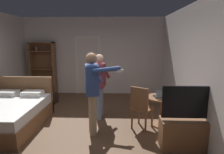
{
  "coord_description": "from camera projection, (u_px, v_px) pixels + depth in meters",
  "views": [
    {
      "loc": [
        0.96,
        -4.0,
        2.01
      ],
      "look_at": [
        0.78,
        0.44,
        1.14
      ],
      "focal_mm": 31.06,
      "sensor_mm": 36.0,
      "label": 1
    }
  ],
  "objects": [
    {
      "name": "ground_plane",
      "position": [
        77.0,
        131.0,
        4.34
      ],
      "size": [
        6.78,
        6.78,
        0.0
      ],
      "primitive_type": "plane",
      "color": "brown"
    },
    {
      "name": "wall_back",
      "position": [
        94.0,
        56.0,
        7.16
      ],
      "size": [
        5.31,
        0.12,
        2.79
      ],
      "primitive_type": "cube",
      "color": "silver",
      "rests_on": "ground_plane"
    },
    {
      "name": "wall_right",
      "position": [
        199.0,
        70.0,
        3.97
      ],
      "size": [
        0.12,
        6.41,
        2.79
      ],
      "primitive_type": "cube",
      "color": "silver",
      "rests_on": "ground_plane"
    },
    {
      "name": "doorway_frame",
      "position": [
        88.0,
        61.0,
        7.12
      ],
      "size": [
        0.93,
        0.08,
        2.13
      ],
      "color": "white",
      "rests_on": "ground_plane"
    },
    {
      "name": "bed",
      "position": [
        8.0,
        114.0,
        4.51
      ],
      "size": [
        1.51,
        1.97,
        1.02
      ],
      "color": "brown",
      "rests_on": "ground_plane"
    },
    {
      "name": "bookshelf",
      "position": [
        43.0,
        67.0,
        7.08
      ],
      "size": [
        0.89,
        0.32,
        1.92
      ],
      "color": "brown",
      "rests_on": "ground_plane"
    },
    {
      "name": "tv_flatscreen",
      "position": [
        188.0,
        130.0,
        3.58
      ],
      "size": [
        1.02,
        0.4,
        1.2
      ],
      "color": "brown",
      "rests_on": "ground_plane"
    },
    {
      "name": "side_table",
      "position": [
        162.0,
        106.0,
        4.52
      ],
      "size": [
        0.72,
        0.72,
        0.7
      ],
      "color": "brown",
      "rests_on": "ground_plane"
    },
    {
      "name": "laptop",
      "position": [
        162.0,
        95.0,
        4.43
      ],
      "size": [
        0.36,
        0.37,
        0.17
      ],
      "color": "black",
      "rests_on": "side_table"
    },
    {
      "name": "bottle_on_table",
      "position": [
        169.0,
        93.0,
        4.37
      ],
      "size": [
        0.06,
        0.06,
        0.29
      ],
      "color": "#2A3A2C",
      "rests_on": "side_table"
    },
    {
      "name": "wooden_chair",
      "position": [
        141.0,
        106.0,
        4.33
      ],
      "size": [
        0.58,
        0.58,
        0.99
      ],
      "color": "brown",
      "rests_on": "ground_plane"
    },
    {
      "name": "person_blue_shirt",
      "position": [
        93.0,
        87.0,
        4.08
      ],
      "size": [
        0.84,
        0.63,
        1.74
      ],
      "color": "tan",
      "rests_on": "ground_plane"
    },
    {
      "name": "person_striped_shirt",
      "position": [
        100.0,
        82.0,
        4.9
      ],
      "size": [
        0.69,
        0.64,
        1.65
      ],
      "color": "slate",
      "rests_on": "ground_plane"
    },
    {
      "name": "suitcase_dark",
      "position": [
        49.0,
        98.0,
        6.19
      ],
      "size": [
        0.53,
        0.45,
        0.33
      ],
      "primitive_type": "cube",
      "rotation": [
        0.0,
        0.0,
        -0.27
      ],
      "color": "black",
      "rests_on": "ground_plane"
    }
  ]
}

